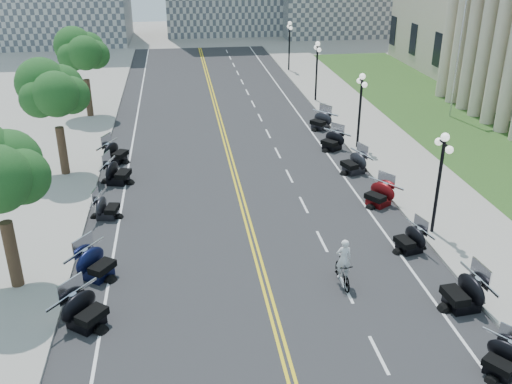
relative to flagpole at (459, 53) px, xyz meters
name	(u,v)px	position (x,y,z in m)	size (l,w,h in m)	color
ground	(268,296)	(-18.00, -22.00, -5.00)	(160.00, 160.00, 0.00)	gray
road	(240,193)	(-18.00, -12.00, -5.00)	(16.00, 90.00, 0.01)	#333335
centerline_yellow_a	(238,193)	(-18.12, -12.00, -4.99)	(0.12, 90.00, 0.00)	yellow
centerline_yellow_b	(242,193)	(-17.88, -12.00, -4.99)	(0.12, 90.00, 0.00)	yellow
edge_line_north	(351,186)	(-11.60, -12.00, -4.99)	(0.12, 90.00, 0.00)	white
edge_line_south	(123,200)	(-24.40, -12.00, -4.99)	(0.12, 90.00, 0.00)	white
lane_dash_5	(379,355)	(-14.80, -26.00, -4.99)	(0.12, 2.00, 0.00)	white
lane_dash_6	(346,289)	(-14.80, -22.00, -4.99)	(0.12, 2.00, 0.00)	white
lane_dash_7	(322,241)	(-14.80, -18.00, -4.99)	(0.12, 2.00, 0.00)	white
lane_dash_8	(304,205)	(-14.80, -14.00, -4.99)	(0.12, 2.00, 0.00)	white
lane_dash_9	(289,176)	(-14.80, -10.00, -4.99)	(0.12, 2.00, 0.00)	white
lane_dash_10	(278,153)	(-14.80, -6.00, -4.99)	(0.12, 2.00, 0.00)	white
lane_dash_11	(268,134)	(-14.80, -2.00, -4.99)	(0.12, 2.00, 0.00)	white
lane_dash_12	(260,118)	(-14.80, 2.00, -4.99)	(0.12, 2.00, 0.00)	white
lane_dash_13	(253,104)	(-14.80, 6.00, -4.99)	(0.12, 2.00, 0.00)	white
lane_dash_14	(247,92)	(-14.80, 10.00, -4.99)	(0.12, 2.00, 0.00)	white
lane_dash_15	(242,82)	(-14.80, 14.00, -4.99)	(0.12, 2.00, 0.00)	white
lane_dash_16	(238,73)	(-14.80, 18.00, -4.99)	(0.12, 2.00, 0.00)	white
lane_dash_17	(234,65)	(-14.80, 22.00, -4.99)	(0.12, 2.00, 0.00)	white
lane_dash_18	(230,58)	(-14.80, 26.00, -4.99)	(0.12, 2.00, 0.00)	white
lane_dash_19	(227,51)	(-14.80, 30.00, -4.99)	(0.12, 2.00, 0.00)	white
sidewalk_north	(419,181)	(-7.50, -12.00, -4.92)	(5.00, 90.00, 0.15)	#9E9991
sidewalk_south	(44,203)	(-28.50, -12.00, -4.92)	(5.00, 90.00, 0.15)	#9E9991
lawn	(468,133)	(-0.50, -4.00, -4.95)	(9.00, 60.00, 0.10)	#356023
street_lamp_2	(438,184)	(-9.40, -18.00, -2.40)	(0.50, 1.20, 4.90)	black
street_lamp_3	(360,112)	(-9.40, -6.00, -2.40)	(0.50, 1.20, 4.90)	black
street_lamp_4	(317,72)	(-9.40, 6.00, -2.40)	(0.50, 1.20, 4.90)	black
street_lamp_5	(289,46)	(-9.40, 18.00, -2.40)	(0.50, 1.20, 4.90)	black
flagpole	(459,53)	(0.00, 0.00, 0.00)	(1.10, 0.20, 10.00)	silver
tree_3	(55,98)	(-28.00, -8.00, -0.25)	(4.80, 4.80, 9.20)	#235619
tree_4	(83,56)	(-28.00, 4.00, -0.25)	(4.80, 4.80, 9.20)	#235619
motorcycle_n_4	(504,358)	(-11.13, -27.40, -4.38)	(1.77, 1.77, 1.24)	black
motorcycle_n_5	(463,291)	(-10.74, -23.79, -4.25)	(2.14, 2.14, 1.50)	black
motorcycle_n_6	(410,238)	(-11.09, -19.37, -4.37)	(1.81, 1.81, 1.27)	black
motorcycle_n_7	(379,193)	(-10.87, -14.54, -4.32)	(1.94, 1.94, 1.36)	#590A0C
motorcycle_n_8	(354,162)	(-10.87, -10.00, -4.30)	(2.00, 2.00, 1.40)	black
motorcycle_n_9	(332,140)	(-11.09, -5.83, -4.32)	(1.93, 1.93, 1.35)	black
motorcycle_n_10	(321,120)	(-10.80, -1.43, -4.30)	(1.99, 1.99, 1.40)	black
motorcycle_s_5	(85,309)	(-24.91, -22.94, -4.27)	(2.08, 2.08, 1.46)	black
motorcycle_s_6	(96,262)	(-24.89, -19.64, -4.28)	(2.05, 2.05, 1.43)	black
motorcycle_s_7	(106,206)	(-25.01, -14.05, -4.37)	(1.79, 1.79, 1.25)	black
motorcycle_s_8	(117,171)	(-24.81, -9.64, -4.27)	(2.10, 2.10, 1.47)	black
motorcycle_s_9	(115,151)	(-25.20, -6.20, -4.29)	(2.03, 2.03, 1.42)	black
bicycle	(343,273)	(-14.87, -21.62, -4.44)	(0.53, 1.87, 1.13)	#A51414
cyclist_rider	(345,242)	(-14.87, -21.62, -3.00)	(0.64, 0.42, 1.75)	white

